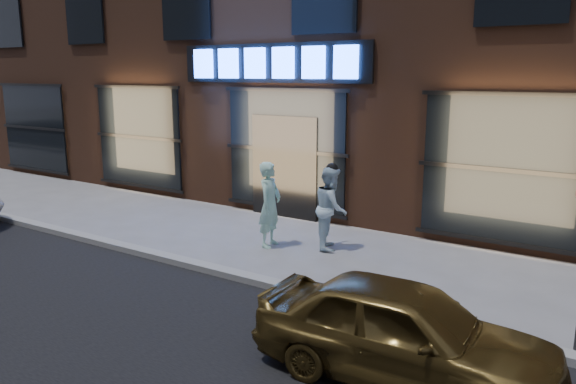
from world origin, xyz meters
name	(u,v)px	position (x,y,z in m)	size (l,w,h in m)	color
ground	(166,261)	(0.00, 0.00, 0.00)	(90.00, 90.00, 0.00)	slate
curb	(166,258)	(0.00, 0.00, 0.06)	(60.00, 0.25, 0.12)	gray
storefront_building	(365,8)	(0.00, 7.99, 5.15)	(30.20, 8.28, 10.30)	#54301E
man_bowtie	(270,204)	(1.06, 1.81, 0.84)	(0.62, 0.40, 1.69)	#BFFBDD
man_cap	(331,208)	(2.14, 2.36, 0.81)	(0.79, 0.61, 1.62)	silver
gold_sedan	(404,332)	(5.18, -1.44, 0.58)	(1.36, 3.38, 1.15)	brown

